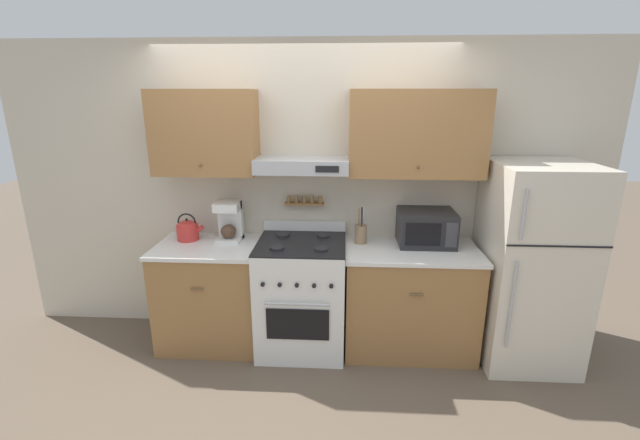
{
  "coord_description": "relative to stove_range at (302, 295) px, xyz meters",
  "views": [
    {
      "loc": [
        0.34,
        -2.98,
        2.12
      ],
      "look_at": [
        0.16,
        0.27,
        1.15
      ],
      "focal_mm": 24.0,
      "sensor_mm": 36.0,
      "label": 1
    }
  ],
  "objects": [
    {
      "name": "ground_plane",
      "position": [
        0.0,
        -0.31,
        -0.48
      ],
      "size": [
        16.0,
        16.0,
        0.0
      ],
      "primitive_type": "plane",
      "color": "brown"
    },
    {
      "name": "wall_back",
      "position": [
        0.04,
        0.33,
        0.95
      ],
      "size": [
        5.2,
        0.46,
        2.55
      ],
      "color": "beige",
      "rests_on": "ground_plane"
    },
    {
      "name": "counter_left",
      "position": [
        -0.79,
        0.03,
        -0.03
      ],
      "size": [
        0.86,
        0.67,
        0.9
      ],
      "color": "olive",
      "rests_on": "ground_plane"
    },
    {
      "name": "counter_right",
      "position": [
        0.91,
        0.03,
        -0.03
      ],
      "size": [
        1.09,
        0.67,
        0.9
      ],
      "color": "olive",
      "rests_on": "ground_plane"
    },
    {
      "name": "stove_range",
      "position": [
        0.0,
        0.0,
        0.0
      ],
      "size": [
        0.72,
        0.72,
        1.04
      ],
      "color": "white",
      "rests_on": "ground_plane"
    },
    {
      "name": "refrigerator",
      "position": [
        1.84,
        -0.04,
        0.33
      ],
      "size": [
        0.72,
        0.78,
        1.62
      ],
      "color": "beige",
      "rests_on": "ground_plane"
    },
    {
      "name": "tea_kettle",
      "position": [
        -1.0,
        0.15,
        0.52
      ],
      "size": [
        0.24,
        0.19,
        0.24
      ],
      "color": "red",
      "rests_on": "counter_left"
    },
    {
      "name": "coffee_maker",
      "position": [
        -0.63,
        0.18,
        0.59
      ],
      "size": [
        0.21,
        0.22,
        0.34
      ],
      "color": "white",
      "rests_on": "counter_left"
    },
    {
      "name": "microwave",
      "position": [
        1.03,
        0.17,
        0.57
      ],
      "size": [
        0.46,
        0.39,
        0.29
      ],
      "color": "#232326",
      "rests_on": "counter_right"
    },
    {
      "name": "utensil_crock",
      "position": [
        0.49,
        0.15,
        0.51
      ],
      "size": [
        0.1,
        0.1,
        0.31
      ],
      "color": "#8E7051",
      "rests_on": "counter_right"
    }
  ]
}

